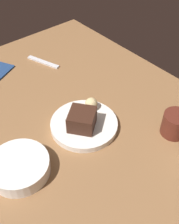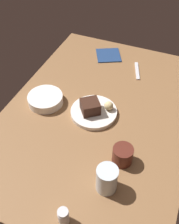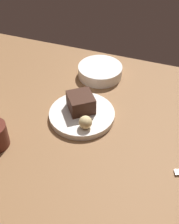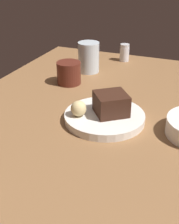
% 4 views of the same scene
% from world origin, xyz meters
% --- Properties ---
extents(dining_table, '(1.20, 0.84, 0.03)m').
position_xyz_m(dining_table, '(0.00, 0.00, 0.01)').
color(dining_table, brown).
rests_on(dining_table, ground).
extents(dessert_plate, '(0.21, 0.21, 0.02)m').
position_xyz_m(dessert_plate, '(-0.02, 0.02, 0.04)').
color(dessert_plate, white).
rests_on(dessert_plate, dining_table).
extents(chocolate_cake_slice, '(0.11, 0.11, 0.06)m').
position_xyz_m(chocolate_cake_slice, '(-0.03, 0.03, 0.08)').
color(chocolate_cake_slice, '#381E14').
rests_on(chocolate_cake_slice, dessert_plate).
extents(bread_roll, '(0.04, 0.04, 0.04)m').
position_xyz_m(bread_roll, '(0.02, -0.04, 0.07)').
color(bread_roll, '#DBC184').
rests_on(bread_roll, dessert_plate).
extents(salt_shaker, '(0.04, 0.04, 0.07)m').
position_xyz_m(salt_shaker, '(-0.52, -0.07, 0.06)').
color(salt_shaker, silver).
rests_on(salt_shaker, dining_table).
extents(water_glass, '(0.08, 0.08, 0.11)m').
position_xyz_m(water_glass, '(-0.35, -0.16, 0.08)').
color(water_glass, silver).
rests_on(water_glass, dining_table).
extents(side_bowl, '(0.17, 0.17, 0.04)m').
position_xyz_m(side_bowl, '(-0.04, 0.26, 0.05)').
color(side_bowl, white).
rests_on(side_bowl, dining_table).
extents(coffee_cup, '(0.08, 0.08, 0.07)m').
position_xyz_m(coffee_cup, '(-0.22, -0.18, 0.07)').
color(coffee_cup, '#562319').
rests_on(coffee_cup, dining_table).
extents(dessert_spoon, '(0.15, 0.07, 0.01)m').
position_xyz_m(dessert_spoon, '(0.37, -0.08, 0.03)').
color(dessert_spoon, silver).
rests_on(dessert_spoon, dining_table).
extents(folded_napkin, '(0.18, 0.18, 0.01)m').
position_xyz_m(folded_napkin, '(0.45, 0.11, 0.03)').
color(folded_napkin, navy).
rests_on(folded_napkin, dining_table).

